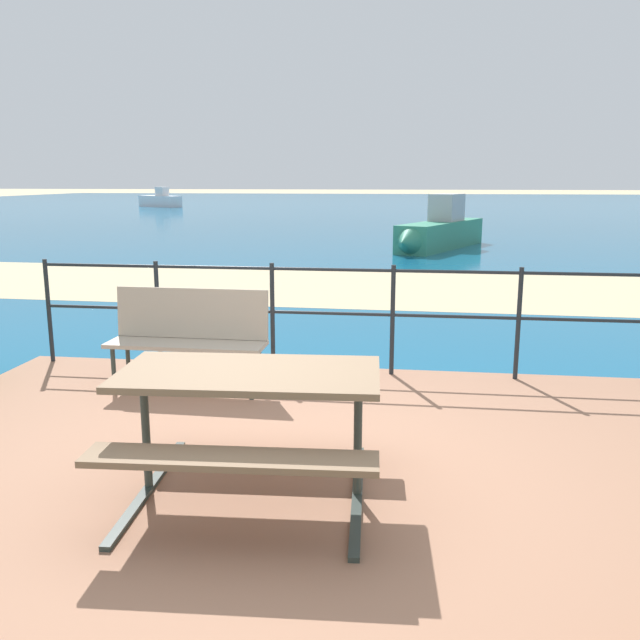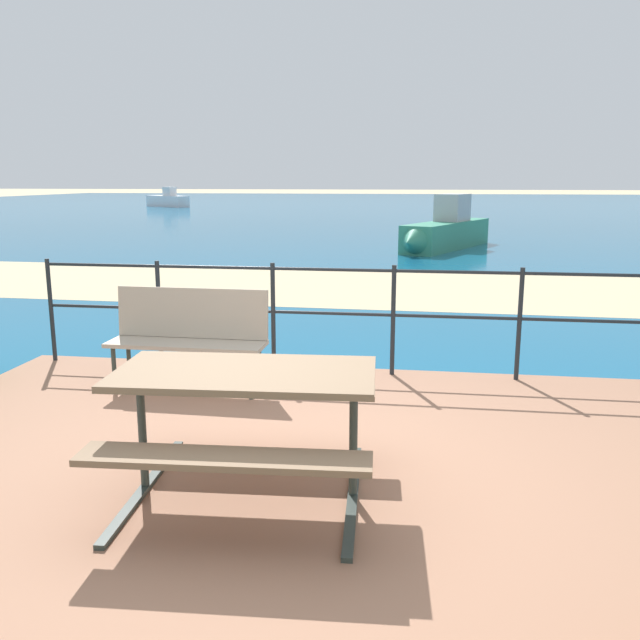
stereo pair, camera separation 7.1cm
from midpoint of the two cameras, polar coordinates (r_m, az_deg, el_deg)
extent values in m
plane|color=tan|center=(4.42, -3.31, -14.04)|extent=(240.00, 240.00, 0.00)
cube|color=#996B51|center=(4.40, -3.31, -13.69)|extent=(6.40, 5.20, 0.06)
cube|color=#145B84|center=(43.94, 6.80, 9.37)|extent=(90.00, 90.00, 0.01)
cube|color=tan|center=(12.24, 4.00, 2.87)|extent=(54.09, 5.75, 0.01)
cube|color=#7A6047|center=(3.93, -6.59, -4.59)|extent=(1.56, 0.86, 0.04)
cube|color=#7A6047|center=(3.51, -8.28, -11.69)|extent=(1.53, 0.34, 0.04)
cube|color=#7A6047|center=(4.55, -5.13, -6.00)|extent=(1.53, 0.34, 0.04)
cylinder|color=#2D3833|center=(4.22, -15.12, -9.22)|extent=(0.05, 0.05, 0.76)
cube|color=#2D3833|center=(4.36, -14.85, -13.70)|extent=(0.14, 1.40, 0.03)
cylinder|color=#2D3833|center=(3.99, 2.74, -10.06)|extent=(0.05, 0.05, 0.76)
cube|color=#2D3833|center=(4.14, 2.68, -14.75)|extent=(0.14, 1.40, 0.03)
cube|color=tan|center=(6.07, -11.69, -2.05)|extent=(1.42, 0.42, 0.04)
cube|color=tan|center=(6.18, -11.21, 0.58)|extent=(1.42, 0.09, 0.46)
cylinder|color=#2D3833|center=(6.24, -17.52, -4.03)|extent=(0.04, 0.04, 0.43)
cylinder|color=#2D3833|center=(6.50, -16.37, -3.33)|extent=(0.04, 0.04, 0.43)
cylinder|color=#2D3833|center=(5.80, -6.26, -4.73)|extent=(0.04, 0.04, 0.43)
cylinder|color=#2D3833|center=(6.08, -5.53, -3.93)|extent=(0.04, 0.04, 0.43)
cylinder|color=#1E2328|center=(7.46, -22.41, 0.73)|extent=(0.04, 0.04, 1.07)
cylinder|color=#1E2328|center=(6.95, -13.95, 0.51)|extent=(0.04, 0.04, 1.07)
cylinder|color=#1E2328|center=(6.61, -4.38, 0.25)|extent=(0.04, 0.04, 1.07)
cylinder|color=#1E2328|center=(6.47, 5.90, -0.04)|extent=(0.04, 0.04, 1.07)
cylinder|color=#1E2328|center=(6.54, 16.29, -0.32)|extent=(0.04, 0.04, 1.07)
cylinder|color=#1E2328|center=(6.43, 0.71, 4.33)|extent=(5.90, 0.03, 0.03)
cylinder|color=#1E2328|center=(6.50, 0.70, 0.57)|extent=(5.90, 0.03, 0.03)
cube|color=#338466|center=(19.25, 10.22, 7.17)|extent=(2.61, 4.44, 0.75)
cube|color=#A5A8AD|center=(19.51, 10.66, 9.43)|extent=(1.08, 1.27, 0.76)
cone|color=#338466|center=(16.97, 7.19, 6.64)|extent=(0.82, 0.73, 0.67)
cube|color=silver|center=(48.91, -13.55, 9.84)|extent=(3.70, 2.95, 0.76)
cube|color=silver|center=(48.66, -13.39, 10.64)|extent=(1.06, 0.97, 0.61)
cone|color=silver|center=(50.68, -14.96, 9.83)|extent=(0.80, 0.85, 0.68)
camera|label=1|loc=(0.04, -90.34, -0.07)|focal=37.46mm
camera|label=2|loc=(0.04, 89.66, 0.07)|focal=37.46mm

